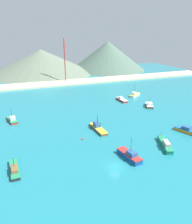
{
  "coord_description": "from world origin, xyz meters",
  "views": [
    {
      "loc": [
        -23.2,
        -46.05,
        33.76
      ],
      "look_at": [
        9.98,
        39.41,
        0.8
      ],
      "focal_mm": 36.39,
      "sensor_mm": 36.0,
      "label": 1
    }
  ],
  "objects": [
    {
      "name": "hill_east",
      "position": [
        62.77,
        146.2,
        12.52
      ],
      "size": [
        67.13,
        67.13,
        25.04
      ],
      "color": "#4C6656",
      "rests_on": "ground"
    },
    {
      "name": "hill_central",
      "position": [
        3.57,
        147.63,
        9.76
      ],
      "size": [
        85.11,
        85.11,
        19.52
      ],
      "color": "#60705B",
      "rests_on": "ground"
    },
    {
      "name": "fishing_boat_8",
      "position": [
        33.33,
        9.32,
        0.75
      ],
      "size": [
        6.66,
        11.32,
        2.18
      ],
      "color": "orange",
      "rests_on": "ground"
    },
    {
      "name": "fishing_boat_3",
      "position": [
        -24.69,
        7.23,
        0.66
      ],
      "size": [
        2.38,
        9.36,
        4.01
      ],
      "color": "#232328",
      "rests_on": "ground"
    },
    {
      "name": "fishing_boat_7",
      "position": [
        5.61,
        2.17,
        0.96
      ],
      "size": [
        3.85,
        8.95,
        6.67
      ],
      "color": "#14478C",
      "rests_on": "ground"
    },
    {
      "name": "ground",
      "position": [
        0.0,
        30.0,
        -0.25
      ],
      "size": [
        260.0,
        280.0,
        0.5
      ],
      "color": "teal"
    },
    {
      "name": "radio_tower",
      "position": [
        13.2,
        105.41,
        14.82
      ],
      "size": [
        2.91,
        2.32,
        29.06
      ],
      "color": "#B7332D",
      "rests_on": "ground"
    },
    {
      "name": "beach_strip",
      "position": [
        0.0,
        101.68,
        0.6
      ],
      "size": [
        247.0,
        14.77,
        1.2
      ],
      "primitive_type": "cube",
      "color": "beige",
      "rests_on": "ground"
    },
    {
      "name": "fishing_boat_1",
      "position": [
        39.7,
        57.84,
        0.83
      ],
      "size": [
        8.75,
        7.33,
        6.61
      ],
      "color": "silver",
      "rests_on": "ground"
    },
    {
      "name": "fishing_boat_5",
      "position": [
        29.1,
        52.6,
        0.69
      ],
      "size": [
        2.7,
        8.47,
        1.91
      ],
      "color": "red",
      "rests_on": "ground"
    },
    {
      "name": "fishing_boat_10",
      "position": [
        36.81,
        39.28,
        0.84
      ],
      "size": [
        5.97,
        7.98,
        4.92
      ],
      "color": "brown",
      "rests_on": "ground"
    },
    {
      "name": "fishing_boat_6",
      "position": [
        4.55,
        23.5,
        0.78
      ],
      "size": [
        3.15,
        11.08,
        5.35
      ],
      "color": "brown",
      "rests_on": "ground"
    },
    {
      "name": "fishing_boat_12",
      "position": [
        -23.96,
        43.16,
        0.74
      ],
      "size": [
        4.25,
        8.73,
        5.42
      ],
      "color": "red",
      "rests_on": "ground"
    },
    {
      "name": "buoy_0",
      "position": [
        -2.91,
        18.15,
        0.13
      ],
      "size": [
        0.73,
        0.73,
        0.73
      ],
      "color": "red",
      "rests_on": "ground"
    },
    {
      "name": "fishing_boat_4",
      "position": [
        19.17,
        4.23,
        0.83
      ],
      "size": [
        5.79,
        10.78,
        2.57
      ],
      "color": "#198466",
      "rests_on": "ground"
    }
  ]
}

